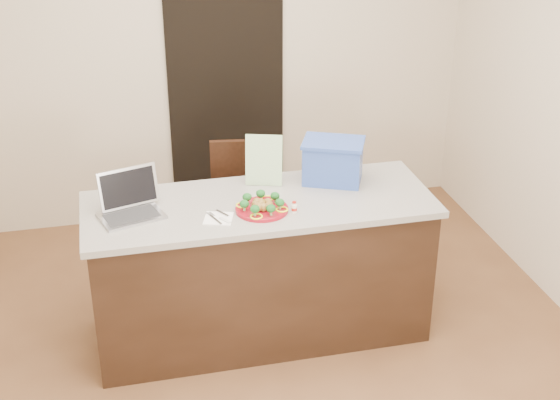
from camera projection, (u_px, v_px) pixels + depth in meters
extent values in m
plane|color=brown|center=(270.00, 354.00, 4.76)|extent=(4.00, 4.00, 0.00)
plane|color=beige|center=(211.00, 51.00, 5.91)|extent=(4.00, 0.00, 4.00)
plane|color=beige|center=(407.00, 391.00, 2.41)|extent=(4.00, 0.00, 4.00)
cube|color=black|center=(226.00, 95.00, 6.06)|extent=(0.90, 0.02, 2.00)
cube|color=black|center=(260.00, 271.00, 4.78)|extent=(2.00, 0.70, 0.88)
cube|color=beige|center=(259.00, 205.00, 4.58)|extent=(2.06, 0.76, 0.04)
cylinder|color=maroon|center=(262.00, 209.00, 4.46)|extent=(0.30, 0.30, 0.02)
torus|color=maroon|center=(262.00, 208.00, 4.45)|extent=(0.30, 0.30, 0.01)
sphere|color=olive|center=(262.00, 204.00, 4.44)|extent=(0.05, 0.05, 0.05)
sphere|color=olive|center=(260.00, 202.00, 4.48)|extent=(0.05, 0.05, 0.05)
sphere|color=olive|center=(256.00, 203.00, 4.46)|extent=(0.05, 0.05, 0.05)
sphere|color=olive|center=(255.00, 204.00, 4.44)|extent=(0.05, 0.05, 0.05)
sphere|color=olive|center=(256.00, 206.00, 4.42)|extent=(0.05, 0.05, 0.05)
sphere|color=olive|center=(260.00, 207.00, 4.41)|extent=(0.05, 0.05, 0.05)
sphere|color=olive|center=(264.00, 207.00, 4.41)|extent=(0.05, 0.05, 0.05)
sphere|color=olive|center=(267.00, 206.00, 4.42)|extent=(0.05, 0.05, 0.05)
sphere|color=olive|center=(269.00, 204.00, 4.44)|extent=(0.05, 0.05, 0.05)
sphere|color=olive|center=(267.00, 203.00, 4.47)|extent=(0.05, 0.05, 0.05)
ellipsoid|color=#134A1B|center=(275.00, 196.00, 4.50)|extent=(0.05, 0.05, 0.05)
ellipsoid|color=#134A1B|center=(261.00, 194.00, 4.53)|extent=(0.05, 0.05, 0.05)
ellipsoid|color=#134A1B|center=(247.00, 197.00, 4.49)|extent=(0.05, 0.05, 0.05)
ellipsoid|color=#134A1B|center=(244.00, 204.00, 4.41)|extent=(0.05, 0.05, 0.05)
ellipsoid|color=#134A1B|center=(255.00, 209.00, 4.35)|extent=(0.05, 0.05, 0.05)
ellipsoid|color=#134A1B|center=(271.00, 208.00, 4.36)|extent=(0.05, 0.05, 0.05)
ellipsoid|color=#134A1B|center=(280.00, 203.00, 4.42)|extent=(0.05, 0.05, 0.05)
torus|color=#FFF81A|center=(267.00, 198.00, 4.55)|extent=(0.07, 0.07, 0.01)
torus|color=#FFF81A|center=(242.00, 205.00, 4.48)|extent=(0.07, 0.07, 0.01)
torus|color=#FFF81A|center=(256.00, 216.00, 4.35)|extent=(0.07, 0.07, 0.01)
torus|color=#FFF81A|center=(282.00, 209.00, 4.43)|extent=(0.07, 0.07, 0.01)
cube|color=white|center=(218.00, 218.00, 4.37)|extent=(0.20, 0.20, 0.01)
cube|color=#B1B1B5|center=(215.00, 219.00, 4.35)|extent=(0.06, 0.13, 0.00)
cube|color=#B1B1B5|center=(213.00, 214.00, 4.41)|extent=(0.05, 0.06, 0.00)
cube|color=silver|center=(225.00, 220.00, 4.33)|extent=(0.06, 0.08, 0.01)
cube|color=#B1B1B5|center=(222.00, 213.00, 4.41)|extent=(0.07, 0.10, 0.00)
cylinder|color=white|center=(294.00, 209.00, 4.43)|extent=(0.03, 0.03, 0.05)
cylinder|color=white|center=(294.00, 204.00, 4.42)|extent=(0.02, 0.02, 0.01)
cylinder|color=red|center=(294.00, 202.00, 4.41)|extent=(0.02, 0.02, 0.01)
cylinder|color=red|center=(294.00, 209.00, 4.43)|extent=(0.03, 0.03, 0.02)
cube|color=#A2A2A6|center=(132.00, 216.00, 4.39)|extent=(0.40, 0.33, 0.02)
cube|color=#A2A2A6|center=(128.00, 187.00, 4.44)|extent=(0.35, 0.16, 0.23)
cube|color=black|center=(128.00, 188.00, 4.43)|extent=(0.31, 0.13, 0.20)
cube|color=#28292B|center=(132.00, 215.00, 4.37)|extent=(0.33, 0.24, 0.00)
cube|color=white|center=(264.00, 160.00, 4.71)|extent=(0.23, 0.11, 0.32)
cube|color=#2C4BA2|center=(333.00, 163.00, 4.77)|extent=(0.42, 0.36, 0.25)
cube|color=#2C4BA2|center=(334.00, 143.00, 4.71)|extent=(0.44, 0.39, 0.02)
cube|color=black|center=(249.00, 222.00, 5.29)|extent=(0.50, 0.50, 0.04)
cube|color=black|center=(243.00, 174.00, 5.35)|extent=(0.44, 0.11, 0.50)
cylinder|color=black|center=(228.00, 269.00, 5.19)|extent=(0.04, 0.04, 0.47)
cylinder|color=black|center=(282.00, 263.00, 5.27)|extent=(0.04, 0.04, 0.47)
cylinder|color=black|center=(219.00, 242.00, 5.52)|extent=(0.04, 0.04, 0.47)
cylinder|color=black|center=(270.00, 237.00, 5.60)|extent=(0.04, 0.04, 0.47)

